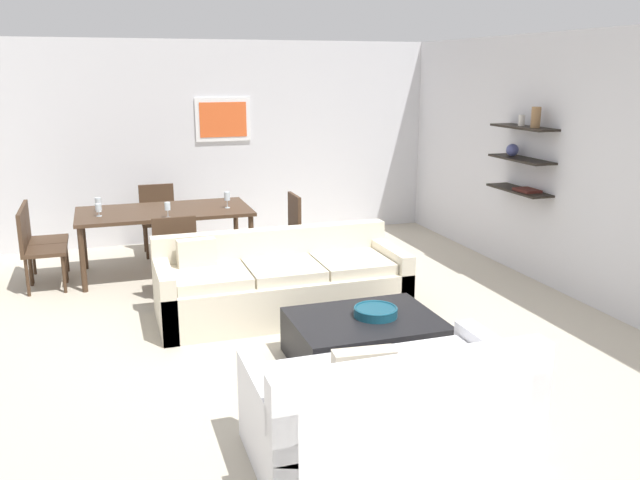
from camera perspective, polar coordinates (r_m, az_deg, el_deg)
name	(u,v)px	position (r m, az deg, el deg)	size (l,w,h in m)	color
ground_plane	(292,326)	(6.22, -2.41, -7.39)	(18.00, 18.00, 0.00)	#BCB29E
back_wall_unit	(241,141)	(9.32, -6.81, 8.48)	(8.40, 0.09, 2.70)	silver
right_wall_shelf_unit	(539,159)	(7.75, 18.34, 6.60)	(0.34, 8.20, 2.70)	silver
sofa_beige	(281,285)	(6.42, -3.39, -3.92)	(2.37, 0.90, 0.78)	beige
loveseat_white	(389,409)	(4.23, 5.97, -14.27)	(1.70, 0.90, 0.78)	white
coffee_table	(365,340)	(5.44, 3.86, -8.57)	(1.17, 0.90, 0.38)	black
decorative_bowl	(376,311)	(5.40, 4.81, -6.14)	(0.36, 0.36, 0.08)	navy
dining_table	(164,215)	(7.83, -13.26, 2.10)	(1.95, 1.01, 0.75)	#422D1E
dining_chair_left_near	(35,245)	(7.66, -23.34, -0.40)	(0.44, 0.44, 0.88)	#422D1E
dining_chair_head	(158,215)	(8.76, -13.77, 2.14)	(0.44, 0.44, 0.88)	#422D1E
dining_chair_left_far	(38,235)	(8.10, -23.10, 0.39)	(0.44, 0.44, 0.88)	#422D1E
dining_chair_right_near	(285,226)	(7.89, -3.00, 1.21)	(0.44, 0.44, 0.88)	#422D1E
dining_chair_foot	(174,250)	(7.00, -12.45, -0.87)	(0.44, 0.44, 0.88)	#422D1E
wine_glass_left_near	(98,208)	(7.65, -18.55, 2.67)	(0.07, 0.07, 0.14)	silver
wine_glass_foot	(168,207)	(7.36, -13.01, 2.80)	(0.06, 0.06, 0.17)	silver
wine_glass_right_near	(227,197)	(7.77, -8.01, 3.71)	(0.07, 0.07, 0.19)	silver
wine_glass_left_far	(98,202)	(7.89, -18.58, 3.16)	(0.07, 0.07, 0.16)	silver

